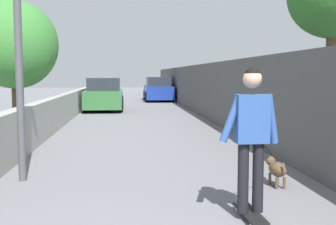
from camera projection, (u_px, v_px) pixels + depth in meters
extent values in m
plane|color=slate|center=(140.00, 120.00, 15.83)|extent=(80.00, 80.00, 0.00)
cube|color=#999E93|center=(58.00, 112.00, 13.54)|extent=(48.00, 0.30, 1.00)
cube|color=#4C4C4C|center=(222.00, 94.00, 14.01)|extent=(48.00, 0.30, 2.12)
cylinder|color=brown|center=(331.00, 86.00, 9.66)|extent=(0.28, 0.28, 2.88)
cylinder|color=#473523|center=(16.00, 97.00, 14.34)|extent=(0.30, 0.30, 1.84)
ellipsoid|color=#387A33|center=(15.00, 45.00, 14.18)|extent=(2.90, 2.90, 2.98)
cylinder|color=#4C4C51|center=(19.00, 56.00, 6.57)|extent=(0.12, 0.12, 4.00)
cube|color=black|center=(250.00, 213.00, 4.96)|extent=(0.81, 0.22, 0.02)
cylinder|color=beige|center=(237.00, 209.00, 5.23)|extent=(0.06, 0.03, 0.06)
cylinder|color=beige|center=(248.00, 209.00, 5.25)|extent=(0.06, 0.03, 0.06)
cylinder|color=beige|center=(252.00, 225.00, 4.68)|extent=(0.06, 0.03, 0.06)
cylinder|color=beige|center=(264.00, 224.00, 4.69)|extent=(0.06, 0.03, 0.06)
cylinder|color=black|center=(243.00, 178.00, 4.91)|extent=(0.13, 0.13, 0.83)
cylinder|color=black|center=(258.00, 177.00, 4.93)|extent=(0.13, 0.13, 0.83)
cube|color=#2D5199|center=(252.00, 119.00, 4.86)|extent=(0.23, 0.39, 0.56)
cylinder|color=#2D5199|center=(231.00, 118.00, 4.82)|extent=(0.10, 0.29, 0.58)
cylinder|color=#2D5199|center=(271.00, 119.00, 4.89)|extent=(0.09, 0.18, 0.59)
sphere|color=tan|center=(252.00, 79.00, 4.81)|extent=(0.22, 0.22, 0.22)
sphere|color=black|center=(252.00, 75.00, 4.81)|extent=(0.19, 0.19, 0.19)
ellipsoid|color=brown|center=(277.00, 169.00, 6.37)|extent=(0.44, 0.23, 0.22)
sphere|color=brown|center=(271.00, 161.00, 6.64)|extent=(0.15, 0.15, 0.15)
cone|color=black|center=(268.00, 156.00, 6.62)|extent=(0.05, 0.05, 0.06)
cone|color=black|center=(273.00, 156.00, 6.63)|extent=(0.05, 0.05, 0.06)
cylinder|color=brown|center=(270.00, 179.00, 6.51)|extent=(0.04, 0.04, 0.18)
cylinder|color=brown|center=(277.00, 178.00, 6.53)|extent=(0.04, 0.04, 0.18)
cylinder|color=brown|center=(277.00, 183.00, 6.24)|extent=(0.04, 0.04, 0.18)
cylinder|color=brown|center=(284.00, 183.00, 6.25)|extent=(0.04, 0.04, 0.18)
cylinder|color=brown|center=(284.00, 168.00, 6.09)|extent=(0.14, 0.03, 0.13)
cylinder|color=black|center=(266.00, 148.00, 5.61)|extent=(1.37, 0.84, 0.66)
cube|color=#336B38|center=(104.00, 98.00, 20.08)|extent=(4.08, 1.70, 0.80)
cube|color=#262B33|center=(104.00, 84.00, 20.02)|extent=(2.12, 1.50, 0.60)
cylinder|color=black|center=(90.00, 102.00, 21.28)|extent=(0.64, 0.22, 0.64)
cylinder|color=black|center=(121.00, 102.00, 21.43)|extent=(0.64, 0.22, 0.64)
cylinder|color=black|center=(85.00, 105.00, 18.77)|extent=(0.64, 0.22, 0.64)
cylinder|color=black|center=(121.00, 105.00, 18.93)|extent=(0.64, 0.22, 0.64)
cube|color=navy|center=(158.00, 92.00, 27.28)|extent=(4.40, 1.70, 0.80)
cube|color=#262B33|center=(158.00, 82.00, 27.21)|extent=(2.29, 1.50, 0.60)
cylinder|color=black|center=(145.00, 95.00, 28.57)|extent=(0.64, 0.22, 0.64)
cylinder|color=black|center=(168.00, 95.00, 28.73)|extent=(0.64, 0.22, 0.64)
cylinder|color=black|center=(147.00, 97.00, 25.87)|extent=(0.64, 0.22, 0.64)
cylinder|color=black|center=(172.00, 97.00, 26.02)|extent=(0.64, 0.22, 0.64)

